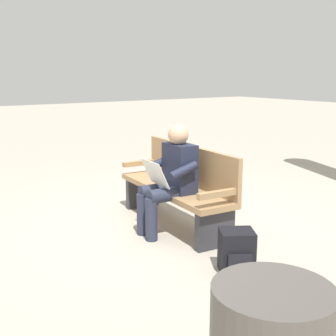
% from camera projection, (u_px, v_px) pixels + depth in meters
% --- Properties ---
extents(ground_plane, '(40.00, 40.00, 0.00)m').
position_uv_depth(ground_plane, '(174.00, 224.00, 5.11)').
color(ground_plane, '#A89E8E').
extents(bench_near, '(1.83, 0.63, 0.90)m').
position_uv_depth(bench_near, '(179.00, 185.00, 5.05)').
color(bench_near, '#9E7A51').
rests_on(bench_near, ground).
extents(person_seated, '(0.59, 0.60, 1.18)m').
position_uv_depth(person_seated, '(171.00, 176.00, 4.73)').
color(person_seated, '#1E2338').
rests_on(person_seated, ground).
extents(backpack, '(0.38, 0.38, 0.38)m').
position_uv_depth(backpack, '(237.00, 252.00, 3.87)').
color(backpack, black).
rests_on(backpack, ground).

